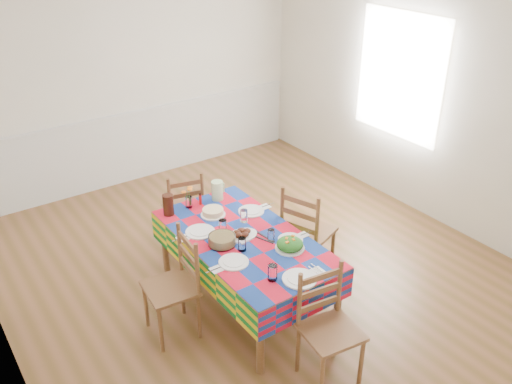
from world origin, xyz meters
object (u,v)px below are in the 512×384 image
dining_table (244,244)px  meat_platter (242,234)px  green_pitcher (217,190)px  chair_near (328,328)px  chair_far (184,210)px  tea_pitcher (168,205)px  chair_right (306,233)px  chair_left (175,286)px

dining_table → meat_platter: size_ratio=6.07×
green_pitcher → chair_near: size_ratio=0.21×
dining_table → chair_near: (0.01, -1.08, -0.15)m
meat_platter → chair_far: chair_far is taller
dining_table → green_pitcher: green_pitcher is taller
dining_table → tea_pitcher: (-0.35, 0.72, 0.17)m
tea_pitcher → chair_far: 0.60m
meat_platter → chair_near: size_ratio=0.31×
chair_far → chair_right: bearing=135.7°
green_pitcher → chair_right: chair_right is taller
dining_table → chair_left: 0.70m
green_pitcher → tea_pitcher: size_ratio=0.95×
tea_pitcher → chair_left: chair_left is taller
meat_platter → chair_right: 0.73m
dining_table → green_pitcher: size_ratio=9.10×
chair_far → chair_left: bearing=71.7°
green_pitcher → tea_pitcher: 0.52m
dining_table → chair_left: bearing=-179.7°
chair_far → tea_pitcher: bearing=60.4°
dining_table → meat_platter: bearing=105.6°
chair_near → dining_table: bearing=98.1°
meat_platter → tea_pitcher: size_ratio=1.43×
green_pitcher → chair_left: bearing=-140.0°
tea_pitcher → chair_right: chair_right is taller
green_pitcher → chair_far: bearing=115.5°
dining_table → chair_near: chair_near is taller
meat_platter → chair_left: 0.72m
meat_platter → green_pitcher: (0.18, 0.68, 0.07)m
tea_pitcher → meat_platter: bearing=-64.0°
chair_near → chair_far: size_ratio=1.04×
chair_right → dining_table: bearing=68.7°
tea_pitcher → dining_table: bearing=-64.4°
chair_near → chair_left: (-0.69, 1.08, 0.00)m
chair_left → chair_right: 1.37m
dining_table → chair_left: (-0.68, -0.00, -0.14)m
meat_platter → green_pitcher: 0.71m
meat_platter → tea_pitcher: 0.78m
dining_table → chair_left: chair_left is taller
meat_platter → chair_left: (-0.68, -0.03, -0.24)m
tea_pitcher → chair_near: size_ratio=0.22×
chair_near → tea_pitcher: bearing=108.8°
dining_table → tea_pitcher: bearing=115.6°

